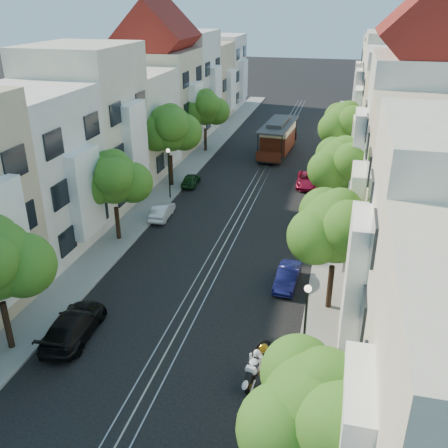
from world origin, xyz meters
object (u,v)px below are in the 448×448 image
Objects in this scene: tree_w_b at (114,179)px; sportbike_rider at (255,365)px; tree_e_c at (343,165)px; parked_car_w_far at (191,180)px; parked_car_w_mid at (162,211)px; tree_e_d at (347,125)px; tree_w_c at (170,129)px; tree_e_a at (321,412)px; lamp_east at (306,314)px; parked_car_e_far at (307,180)px; cable_car at (278,136)px; lamp_west at (169,166)px; parked_car_e_mid at (288,277)px; tree_e_b at (337,229)px; tree_w_d at (205,109)px; parked_car_w_near at (73,325)px.

tree_w_b is 16.70m from sportbike_rider.
parked_car_w_far is at bearing 156.75° from tree_e_c.
tree_w_b is at bearing 66.46° from parked_car_w_mid.
tree_w_c is (-14.40, -6.00, 0.20)m from tree_e_d.
tree_e_a is 31.49m from tree_w_c.
tree_e_a is 7.26m from lamp_east.
tree_e_d is at bearing 90.00° from tree_e_c.
cable_car is at bearing 111.33° from parked_car_e_far.
tree_e_a reaches higher than parked_car_w_mid.
tree_e_c is 13.82m from lamp_west.
parked_car_e_mid is (11.92, -14.14, -4.52)m from tree_w_c.
tree_w_c reaches higher than tree_e_b.
parked_car_e_far is (11.54, 13.80, -3.84)m from tree_w_b.
parked_car_e_mid is (-2.48, 1.86, -4.18)m from tree_e_b.
tree_e_b reaches higher than sportbike_rider.
parked_car_w_mid is (0.70, -3.80, -2.30)m from lamp_west.
parked_car_e_far is at bearing 94.32° from parked_car_e_mid.
tree_e_d is (0.00, 34.00, 0.47)m from tree_e_a.
tree_e_b is 1.03× the size of tree_w_d.
lamp_west is 0.88× the size of parked_car_w_near.
tree_e_c reaches higher than parked_car_w_far.
tree_e_a is 28.51m from lamp_west.
tree_w_b reaches higher than parked_car_w_near.
lamp_east is at bearing -55.01° from lamp_west.
lamp_west is 1.25× the size of parked_car_w_mid.
tree_e_d is at bearing 90.00° from tree_e_b.
tree_e_a reaches higher than parked_car_e_mid.
tree_w_d is (0.00, 22.00, 0.20)m from tree_w_b.
lamp_west is at bearing 137.83° from parked_car_e_mid.
lamp_west is 4.26m from parked_car_w_far.
lamp_east is (-0.96, 7.02, -1.55)m from tree_e_a.
cable_car is (7.60, 11.77, -3.10)m from tree_w_c.
lamp_west reaches higher than parked_car_e_far.
parked_car_w_far is at bearing 128.33° from parked_car_e_mid.
parked_car_e_mid reaches higher than parked_car_w_far.
lamp_west is at bearing -154.03° from parked_car_e_far.
tree_w_c reaches higher than lamp_west.
tree_w_c is 3.81m from lamp_west.
tree_w_b is 0.96× the size of tree_w_d.
sportbike_rider reaches higher than parked_car_e_far.
tree_e_d reaches higher than lamp_west.
tree_e_d is 3.21× the size of sportbike_rider.
tree_e_c reaches higher than parked_car_e_mid.
lamp_east is (-0.96, -4.98, -1.89)m from tree_e_b.
parked_car_w_far is at bearing 118.96° from lamp_east.
tree_e_c is at bearing 77.83° from parked_car_e_mid.
parked_car_e_mid is at bearing -49.87° from tree_w_c.
tree_e_a is at bearing 147.09° from parked_car_w_near.
tree_e_b is at bearing -159.94° from parked_car_w_near.
tree_w_c reaches higher than lamp_east.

